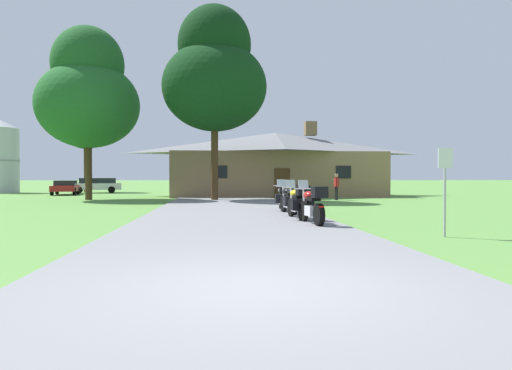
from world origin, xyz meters
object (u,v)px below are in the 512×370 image
object	(u,v)px
motorcycle_black_third_in_row	(290,199)
tree_by_lodge_front	(215,74)
bystander_red_shirt_near_lodge	(336,185)
parked_red_sedan_far_left	(65,187)
motorcycle_yellow_second_in_row	(299,202)
metal_silo_distant	(0,156)
parked_white_suv_far_left	(96,185)
motorcycle_red_nearest_to_camera	(313,205)
motorcycle_silver_farthest_in_row	(283,197)
tree_left_near	(88,93)
metal_signpost_roadside	(445,181)
tree_left_far	(86,126)

from	to	relation	value
motorcycle_black_third_in_row	tree_by_lodge_front	xyz separation A→B (m)	(-2.92, 11.58, 7.24)
bystander_red_shirt_near_lodge	parked_red_sedan_far_left	size ratio (longest dim) A/B	0.38
motorcycle_yellow_second_in_row	metal_silo_distant	size ratio (longest dim) A/B	0.30
parked_white_suv_far_left	motorcycle_red_nearest_to_camera	bearing A→B (deg)	-169.32
bystander_red_shirt_near_lodge	motorcycle_red_nearest_to_camera	bearing A→B (deg)	156.51
motorcycle_silver_farthest_in_row	bystander_red_shirt_near_lodge	bearing A→B (deg)	65.43
bystander_red_shirt_near_lodge	parked_red_sedan_far_left	bearing A→B (deg)	55.50
tree_by_lodge_front	parked_red_sedan_far_left	distance (m)	18.05
bystander_red_shirt_near_lodge	tree_left_near	bearing A→B (deg)	77.39
motorcycle_red_nearest_to_camera	tree_by_lodge_front	xyz separation A→B (m)	(-2.98, 15.47, 7.23)
motorcycle_black_third_in_row	metal_signpost_roadside	xyz separation A→B (m)	(2.69, -6.70, 0.74)
motorcycle_black_third_in_row	motorcycle_silver_farthest_in_row	distance (m)	2.06
bystander_red_shirt_near_lodge	motorcycle_black_third_in_row	bearing A→B (deg)	151.05
motorcycle_yellow_second_in_row	metal_signpost_roadside	size ratio (longest dim) A/B	0.97
tree_by_lodge_front	metal_silo_distant	size ratio (longest dim) A/B	1.76
motorcycle_red_nearest_to_camera	motorcycle_yellow_second_in_row	bearing A→B (deg)	87.66
metal_signpost_roadside	tree_left_far	world-z (taller)	tree_left_far
metal_signpost_roadside	parked_white_suv_far_left	xyz separation A→B (m)	(-16.76, 33.71, -0.57)
motorcycle_black_third_in_row	parked_red_sedan_far_left	distance (m)	27.22
tree_by_lodge_front	parked_red_sedan_far_left	size ratio (longest dim) A/B	2.72
motorcycle_silver_farthest_in_row	parked_white_suv_far_left	world-z (taller)	parked_white_suv_far_left
tree_left_near	parked_red_sedan_far_left	bearing A→B (deg)	115.54
metal_silo_distant	parked_red_sedan_far_left	distance (m)	10.02
metal_signpost_roadside	tree_left_far	bearing A→B (deg)	116.85
motorcycle_red_nearest_to_camera	parked_red_sedan_far_left	bearing A→B (deg)	113.83
motorcycle_yellow_second_in_row	tree_left_near	xyz separation A→B (m)	(-10.99, 15.58, 6.30)
metal_signpost_roadside	motorcycle_red_nearest_to_camera	bearing A→B (deg)	133.10
tree_by_lodge_front	tree_left_far	world-z (taller)	tree_by_lodge_front
metal_silo_distant	parked_red_sedan_far_left	world-z (taller)	metal_silo_distant
tree_by_lodge_front	metal_silo_distant	bearing A→B (deg)	140.75
metal_signpost_roadside	bystander_red_shirt_near_lodge	bearing A→B (deg)	83.34
tree_left_near	tree_left_far	xyz separation A→B (m)	(-4.59, 16.17, -0.38)
motorcycle_black_third_in_row	parked_white_suv_far_left	world-z (taller)	parked_white_suv_far_left
motorcycle_silver_farthest_in_row	parked_white_suv_far_left	xyz separation A→B (m)	(-14.08, 24.94, 0.17)
motorcycle_black_third_in_row	parked_red_sedan_far_left	xyz separation A→B (m)	(-15.40, 22.44, 0.03)
parked_red_sedan_far_left	motorcycle_yellow_second_in_row	bearing A→B (deg)	-68.17
motorcycle_yellow_second_in_row	metal_silo_distant	world-z (taller)	metal_silo_distant
tree_by_lodge_front	metal_silo_distant	distance (m)	26.51
motorcycle_red_nearest_to_camera	motorcycle_black_third_in_row	xyz separation A→B (m)	(-0.06, 3.89, -0.01)
motorcycle_yellow_second_in_row	parked_white_suv_far_left	world-z (taller)	parked_white_suv_far_left
motorcycle_red_nearest_to_camera	parked_white_suv_far_left	distance (m)	33.97
motorcycle_yellow_second_in_row	tree_left_near	world-z (taller)	tree_left_near
tree_left_far	metal_silo_distant	world-z (taller)	tree_left_far
motorcycle_yellow_second_in_row	metal_silo_distant	distance (m)	38.22
motorcycle_red_nearest_to_camera	tree_left_near	xyz separation A→B (m)	(-11.12, 17.26, 6.29)
motorcycle_yellow_second_in_row	metal_silo_distant	bearing A→B (deg)	121.83
tree_left_near	tree_by_lodge_front	size ratio (longest dim) A/B	0.92
metal_signpost_roadside	tree_by_lodge_front	distance (m)	20.20
motorcycle_red_nearest_to_camera	motorcycle_yellow_second_in_row	distance (m)	1.69
motorcycle_black_third_in_row	metal_signpost_roadside	distance (m)	7.26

